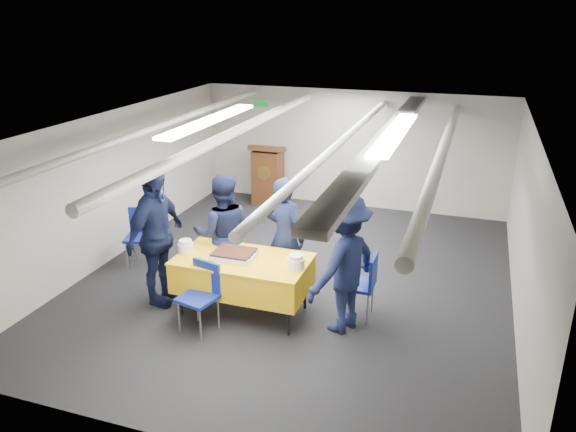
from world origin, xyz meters
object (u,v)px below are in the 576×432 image
object	(u,v)px
serving_table	(243,273)
sheet_cake	(234,254)
chair_right	(364,280)
chair_left	(141,230)
chair_near	(202,289)
sailor_b	(223,234)
podium	(268,174)
sailor_c	(156,237)
sailor_d	(343,264)
sailor_a	(285,236)

from	to	relation	value
serving_table	sheet_cake	bearing A→B (deg)	-175.02
chair_right	chair_left	world-z (taller)	same
chair_near	sailor_b	xyz separation A→B (m)	(-0.18, 1.02, 0.31)
podium	sailor_c	world-z (taller)	sailor_c
serving_table	sailor_c	bearing A→B (deg)	-175.79
serving_table	sailor_d	world-z (taller)	sailor_d
sailor_a	sailor_d	size ratio (longest dim) A/B	0.96
serving_table	podium	distance (m)	4.36
chair_left	sailor_a	world-z (taller)	sailor_a
chair_near	sailor_a	distance (m)	1.41
serving_table	podium	xyz separation A→B (m)	(-1.24, 4.18, 0.05)
podium	sailor_b	world-z (taller)	sailor_b
chair_left	sailor_a	size ratio (longest dim) A/B	0.52
sheet_cake	chair_left	bearing A→B (deg)	155.09
sheet_cake	podium	size ratio (longest dim) A/B	0.42
sailor_d	chair_left	bearing A→B (deg)	-79.86
sheet_cake	sailor_b	bearing A→B (deg)	127.53
sheet_cake	chair_right	distance (m)	1.69
sheet_cake	sailor_a	distance (m)	0.83
chair_left	sheet_cake	bearing A→B (deg)	-24.91
podium	chair_left	bearing A→B (deg)	-104.74
sheet_cake	sailor_d	bearing A→B (deg)	1.75
sailor_a	sheet_cake	bearing A→B (deg)	75.50
sailor_d	sailor_c	bearing A→B (deg)	-62.57
sailor_b	sailor_d	xyz separation A→B (m)	(1.80, -0.47, 0.03)
serving_table	sailor_a	world-z (taller)	sailor_a
podium	sailor_d	size ratio (longest dim) A/B	0.71
chair_near	sailor_b	size ratio (longest dim) A/B	0.52
chair_near	sailor_b	distance (m)	1.08
chair_near	chair_left	bearing A→B (deg)	141.12
sailor_a	chair_near	bearing A→B (deg)	79.21
chair_right	podium	bearing A→B (deg)	125.82
chair_near	serving_table	bearing A→B (deg)	58.03
serving_table	sailor_a	bearing A→B (deg)	64.73
sailor_c	sailor_d	xyz separation A→B (m)	(2.48, 0.12, -0.07)
sheet_cake	chair_left	world-z (taller)	chair_left
serving_table	sailor_b	distance (m)	0.77
serving_table	chair_near	world-z (taller)	chair_near
chair_right	sailor_c	xyz separation A→B (m)	(-2.69, -0.46, 0.41)
chair_left	sailor_c	bearing A→B (deg)	-47.60
serving_table	chair_near	size ratio (longest dim) A/B	1.96
serving_table	chair_left	xyz separation A→B (m)	(-2.10, 0.91, -0.03)
chair_right	serving_table	bearing A→B (deg)	-166.01
sailor_a	serving_table	bearing A→B (deg)	82.17
podium	chair_right	size ratio (longest dim) A/B	1.44
chair_near	sailor_c	world-z (taller)	sailor_c
chair_near	sailor_c	size ratio (longest dim) A/B	0.46
podium	chair_near	xyz separation A→B (m)	(0.92, -4.70, -0.08)
podium	sailor_b	bearing A→B (deg)	-78.70
chair_near	sailor_a	bearing A→B (deg)	61.77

